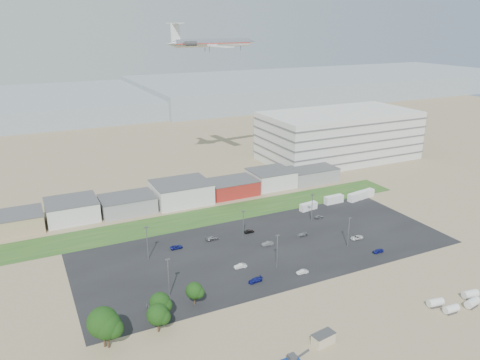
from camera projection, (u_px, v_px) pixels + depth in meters
ground at (286, 280)px, 131.48m from camera, size 700.00×700.00×0.00m
parking_lot at (267, 248)px, 150.59m from camera, size 120.00×50.00×0.01m
grass_strip at (214, 215)px, 175.77m from camera, size 160.00×16.00×0.02m
hills_backdrop at (140, 99)px, 414.99m from camera, size 700.00×200.00×9.00m
building_row at (155, 196)px, 183.63m from camera, size 170.00×20.00×8.00m
parking_garage at (339, 135)px, 245.78m from camera, size 80.00×40.00×25.00m
portable_shed at (323, 339)px, 104.99m from camera, size 5.76×3.56×2.73m
storage_tank_nw at (435, 302)px, 118.89m from camera, size 4.33×2.68×2.43m
storage_tank_ne at (470, 294)px, 122.56m from camera, size 4.38×2.65×2.48m
storage_tank_sw at (451, 309)px, 116.30m from camera, size 3.99×2.19×2.32m
storage_tank_se at (472, 302)px, 118.79m from camera, size 4.46×2.73×2.51m
box_trailer_a at (308, 206)px, 180.62m from camera, size 7.64×3.33×2.77m
box_trailer_b at (334, 199)px, 187.37m from camera, size 8.20×2.75×3.05m
box_trailer_c at (356, 196)px, 190.51m from camera, size 8.63×4.05×3.11m
box_trailer_d at (366, 194)px, 193.63m from camera, size 8.48×4.10×3.05m
tree_far_left at (103, 325)px, 102.82m from camera, size 7.42×7.42×11.13m
tree_left at (107, 328)px, 102.63m from camera, size 6.81×6.81×10.21m
tree_mid at (158, 317)px, 108.24m from camera, size 5.52×5.52×8.28m
tree_right at (160, 305)px, 112.72m from camera, size 5.52×5.52×8.28m
tree_near at (194, 292)px, 119.03m from camera, size 4.75×4.75×7.13m
lightpole_front_l at (169, 278)px, 122.33m from camera, size 1.28×0.53×10.85m
lightpole_front_m at (277, 252)px, 136.40m from camera, size 1.25×0.52×10.66m
lightpole_front_r at (348, 232)px, 149.90m from camera, size 1.17×0.49×9.94m
lightpole_back_l at (147, 243)px, 141.31m from camera, size 1.28×0.53×10.85m
lightpole_back_m at (243, 225)px, 155.58m from camera, size 1.16×0.48×9.83m
lightpole_back_r at (312, 208)px, 169.29m from camera, size 1.21×0.50×10.28m
airliner at (213, 43)px, 208.07m from camera, size 48.65×35.76×13.48m
parked_car_0 at (357, 238)px, 156.20m from camera, size 4.50×2.42×1.20m
parked_car_2 at (378, 251)px, 147.03m from camera, size 3.66×1.61×1.23m
parked_car_3 at (255, 280)px, 130.37m from camera, size 4.37×2.16×1.22m
parked_car_4 at (240, 266)px, 137.89m from camera, size 3.93×1.65×1.26m
parked_car_6 at (212, 238)px, 155.70m from camera, size 4.55×1.86×1.32m
parked_car_7 at (268, 244)px, 151.83m from camera, size 4.01×1.70×1.29m
parked_car_8 at (319, 217)px, 173.00m from camera, size 3.45×1.43×1.17m
parked_car_9 at (176, 247)px, 149.65m from camera, size 4.03×1.89×1.11m
parked_car_10 at (155, 306)px, 118.42m from camera, size 4.71×2.44×1.31m
parked_car_11 at (249, 231)px, 160.83m from camera, size 3.45×1.24×1.13m
parked_car_12 at (302, 235)px, 158.47m from camera, size 3.84×1.63×1.11m
parked_car_13 at (302, 272)px, 134.77m from camera, size 3.57×1.43×1.15m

